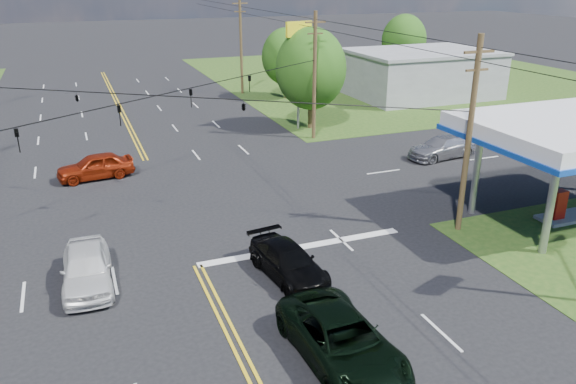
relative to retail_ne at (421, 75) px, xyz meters
name	(u,v)px	position (x,y,z in m)	size (l,w,h in m)	color
ground	(166,202)	(-30.00, -20.00, -2.20)	(280.00, 280.00, 0.00)	black
grass_ne	(399,75)	(5.00, 12.00, -2.20)	(46.00, 48.00, 0.03)	#224616
stop_bar	(303,247)	(-25.00, -28.00, -2.20)	(10.00, 0.50, 0.02)	silver
retail_ne	(421,75)	(0.00, 0.00, 0.00)	(14.00, 10.00, 4.40)	gray
pole_se	(469,134)	(-17.00, -29.00, 2.72)	(1.60, 0.28, 9.50)	#46351D
pole_ne	(315,75)	(-17.00, -11.00, 2.72)	(1.60, 0.28, 9.50)	#46351D
pole_right_far	(241,44)	(-17.00, 8.00, 2.97)	(1.60, 0.28, 10.00)	#46351D
span_wire_signals	(157,96)	(-30.00, -20.00, 3.80)	(26.00, 18.00, 1.13)	black
power_lines	(159,49)	(-30.00, -22.00, 6.40)	(26.04, 100.00, 0.64)	black
tree_right_a	(311,69)	(-16.00, -8.00, 2.67)	(5.70, 5.70, 8.18)	#46351D
tree_right_b	(286,57)	(-13.50, 4.00, 2.02)	(4.94, 4.94, 7.09)	#46351D
tree_far_r	(404,40)	(4.00, 10.00, 2.34)	(5.32, 5.32, 7.63)	#46351D
pickup_dkgreen	(342,340)	(-27.00, -36.07, -1.40)	(2.64, 5.73, 1.59)	black
suv_black	(288,262)	(-26.62, -30.30, -1.51)	(1.93, 4.74, 1.37)	black
pickup_white	(87,268)	(-34.51, -28.00, -1.38)	(1.93, 4.79, 1.63)	silver
sedan_red	(95,166)	(-33.36, -14.50, -1.41)	(1.86, 4.61, 1.57)	maroon
sedan_far	(442,147)	(-10.67, -18.74, -1.45)	(2.09, 5.14, 1.49)	#98989C
polesign_ne	(299,45)	(-17.00, -7.85, 4.54)	(2.34, 0.81, 8.56)	#A5A5AA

